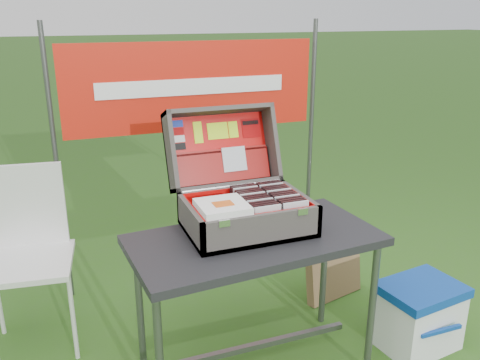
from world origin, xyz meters
name	(u,v)px	position (x,y,z in m)	size (l,w,h in m)	color
table	(254,304)	(-0.01, 0.03, 0.37)	(1.17, 0.59, 0.73)	black
table_top	(255,240)	(-0.01, 0.03, 0.71)	(1.17, 0.59, 0.04)	black
table_leg_fr	(372,311)	(0.51, -0.20, 0.35)	(0.04, 0.04, 0.69)	#59595B
table_leg_bl	(140,304)	(-0.54, 0.27, 0.35)	(0.04, 0.04, 0.69)	#59595B
table_leg_br	(324,268)	(0.51, 0.27, 0.35)	(0.04, 0.04, 0.69)	#59595B
table_brace	(254,346)	(-0.01, 0.03, 0.12)	(1.02, 0.03, 0.03)	#59595B
suitcase	(243,175)	(-0.02, 0.18, 1.00)	(0.59, 0.58, 0.52)	#494440
suitcase_base_bottom	(247,228)	(-0.02, 0.12, 0.75)	(0.59, 0.42, 0.02)	#494440
suitcase_base_wall_front	(263,230)	(-0.02, -0.08, 0.81)	(0.59, 0.02, 0.16)	#494440
suitcase_base_wall_back	(233,201)	(-0.02, 0.32, 0.81)	(0.59, 0.02, 0.16)	#494440
suitcase_base_wall_left	(191,223)	(-0.30, 0.12, 0.81)	(0.02, 0.42, 0.16)	#494440
suitcase_base_wall_right	(299,207)	(0.26, 0.12, 0.81)	(0.02, 0.42, 0.16)	#494440
suitcase_liner_floor	(247,225)	(-0.02, 0.12, 0.76)	(0.54, 0.37, 0.01)	#EE0204
suitcase_latch_left	(224,223)	(-0.21, -0.09, 0.88)	(0.05, 0.01, 0.03)	silver
suitcase_latch_right	(303,212)	(0.17, -0.09, 0.88)	(0.05, 0.01, 0.03)	silver
suitcase_hinge	(232,186)	(-0.02, 0.33, 0.89)	(0.02, 0.02, 0.53)	silver
suitcase_lid_back	(219,149)	(-0.02, 0.54, 1.04)	(0.59, 0.42, 0.02)	#494440
suitcase_lid_rim_far	(218,111)	(-0.02, 0.55, 1.25)	(0.59, 0.02, 0.16)	#494440
suitcase_lid_rim_near	(227,185)	(-0.02, 0.41, 0.87)	(0.59, 0.02, 0.16)	#494440
suitcase_lid_rim_left	(170,153)	(-0.30, 0.48, 1.06)	(0.02, 0.42, 0.16)	#494440
suitcase_lid_rim_right	(271,143)	(0.26, 0.48, 1.06)	(0.02, 0.42, 0.16)	#494440
suitcase_lid_liner	(220,149)	(-0.02, 0.53, 1.04)	(0.54, 0.37, 0.01)	#EE0204
suitcase_liner_wall_front	(262,227)	(-0.02, -0.06, 0.82)	(0.54, 0.01, 0.13)	#EE0204
suitcase_liner_wall_back	(234,200)	(-0.02, 0.30, 0.82)	(0.54, 0.01, 0.13)	#EE0204
suitcase_liner_wall_left	(194,220)	(-0.29, 0.12, 0.82)	(0.01, 0.37, 0.13)	#EE0204
suitcase_liner_wall_right	(297,205)	(0.25, 0.12, 0.82)	(0.01, 0.37, 0.13)	#EE0204
suitcase_lid_pocket	(223,166)	(-0.02, 0.47, 0.96)	(0.52, 0.17, 0.03)	maroon
suitcase_pocket_edge	(221,151)	(-0.02, 0.50, 1.04)	(0.51, 0.02, 0.02)	maroon
suitcase_pocket_cd	(234,159)	(0.04, 0.47, 0.99)	(0.13, 0.13, 0.01)	silver
lid_sticker_cc_a	(178,124)	(-0.23, 0.57, 1.19)	(0.06, 0.04, 0.00)	#1933B2
lid_sticker_cc_b	(178,131)	(-0.23, 0.56, 1.15)	(0.06, 0.04, 0.00)	#9D0001
lid_sticker_cc_c	(179,139)	(-0.23, 0.55, 1.11)	(0.06, 0.04, 0.00)	white
lid_sticker_cc_d	(180,146)	(-0.23, 0.53, 1.07)	(0.06, 0.04, 0.00)	black
lid_card_neon_tall	(198,133)	(-0.13, 0.55, 1.13)	(0.05, 0.12, 0.00)	#C5F816
lid_card_neon_main	(218,131)	(-0.02, 0.55, 1.13)	(0.12, 0.09, 0.00)	#C5F816
lid_card_neon_small	(233,130)	(0.07, 0.55, 1.13)	(0.05, 0.09, 0.00)	#C5F816
lid_sticker_band	(251,128)	(0.17, 0.55, 1.13)	(0.10, 0.10, 0.00)	#9D0001
lid_sticker_band_bar	(250,123)	(0.17, 0.56, 1.16)	(0.09, 0.02, 0.00)	black
cd_left_0	(268,221)	(0.02, -0.04, 0.84)	(0.13, 0.01, 0.15)	silver
cd_left_1	(266,219)	(0.02, -0.02, 0.84)	(0.13, 0.01, 0.15)	black
cd_left_2	(264,218)	(0.02, 0.01, 0.84)	(0.13, 0.01, 0.15)	black
cd_left_3	(262,216)	(0.02, 0.03, 0.84)	(0.13, 0.01, 0.15)	black
cd_left_4	(260,214)	(0.02, 0.05, 0.84)	(0.13, 0.01, 0.15)	silver
cd_left_5	(258,212)	(0.02, 0.07, 0.84)	(0.13, 0.01, 0.15)	black
cd_left_6	(256,211)	(0.02, 0.10, 0.84)	(0.13, 0.01, 0.15)	black
cd_left_7	(254,209)	(0.02, 0.12, 0.84)	(0.13, 0.01, 0.15)	black
cd_left_8	(252,207)	(0.02, 0.14, 0.84)	(0.13, 0.01, 0.15)	silver
cd_left_9	(251,206)	(0.02, 0.17, 0.84)	(0.13, 0.01, 0.15)	black
cd_left_10	(249,204)	(0.02, 0.19, 0.84)	(0.13, 0.01, 0.15)	black
cd_left_11	(247,203)	(0.02, 0.21, 0.84)	(0.13, 0.01, 0.15)	black
cd_left_12	(245,201)	(0.02, 0.24, 0.84)	(0.13, 0.01, 0.15)	silver
cd_left_13	(244,200)	(0.02, 0.26, 0.84)	(0.13, 0.01, 0.15)	black
cd_left_14	(242,198)	(0.02, 0.28, 0.84)	(0.13, 0.01, 0.15)	black
cd_right_0	(295,217)	(0.16, -0.04, 0.84)	(0.13, 0.01, 0.15)	silver
cd_right_1	(293,215)	(0.16, -0.02, 0.84)	(0.13, 0.01, 0.15)	black
cd_right_2	(291,213)	(0.16, 0.01, 0.84)	(0.13, 0.01, 0.15)	black
cd_right_3	(289,212)	(0.16, 0.03, 0.84)	(0.13, 0.01, 0.15)	black
cd_right_4	(287,210)	(0.16, 0.05, 0.84)	(0.13, 0.01, 0.15)	silver
cd_right_5	(285,208)	(0.16, 0.07, 0.84)	(0.13, 0.01, 0.15)	black
cd_right_6	(283,207)	(0.16, 0.10, 0.84)	(0.13, 0.01, 0.15)	black
cd_right_7	(281,205)	(0.16, 0.12, 0.84)	(0.13, 0.01, 0.15)	black
cd_right_8	(279,204)	(0.16, 0.14, 0.84)	(0.13, 0.01, 0.15)	silver
cd_right_9	(277,202)	(0.16, 0.17, 0.84)	(0.13, 0.01, 0.15)	black
cd_right_10	(275,201)	(0.16, 0.19, 0.84)	(0.13, 0.01, 0.15)	black
cd_right_11	(273,199)	(0.16, 0.21, 0.84)	(0.13, 0.01, 0.15)	black
cd_right_12	(271,198)	(0.16, 0.24, 0.84)	(0.13, 0.01, 0.15)	silver
cd_right_13	(269,196)	(0.16, 0.26, 0.84)	(0.13, 0.01, 0.15)	black
cd_right_14	(267,195)	(0.16, 0.28, 0.84)	(0.13, 0.01, 0.15)	black
songbook_0	(222,209)	(-0.17, 0.04, 0.89)	(0.22, 0.22, 0.01)	white
songbook_1	(222,208)	(-0.17, 0.04, 0.90)	(0.22, 0.22, 0.01)	white
songbook_2	(222,207)	(-0.17, 0.04, 0.90)	(0.22, 0.22, 0.01)	white
songbook_3	(222,206)	(-0.17, 0.04, 0.91)	(0.22, 0.22, 0.01)	white
songbook_4	(222,205)	(-0.17, 0.04, 0.91)	(0.22, 0.22, 0.01)	white
songbook_5	(222,204)	(-0.17, 0.04, 0.92)	(0.22, 0.22, 0.01)	white
songbook_graphic	(223,204)	(-0.17, 0.03, 0.92)	(0.09, 0.07, 0.00)	#D85919
cooler	(418,316)	(0.88, -0.12, 0.19)	(0.42, 0.32, 0.37)	white
cooler_body	(418,320)	(0.88, -0.12, 0.16)	(0.40, 0.30, 0.32)	white
cooler_lid	(422,290)	(0.88, -0.12, 0.35)	(0.42, 0.32, 0.05)	#0C3B95
cooler_handle	(441,331)	(0.88, -0.29, 0.20)	(0.25, 0.02, 0.02)	#0C3B95
chair	(28,265)	(-1.05, 0.62, 0.49)	(0.44, 0.49, 0.98)	silver
chair_seat	(28,264)	(-1.05, 0.62, 0.50)	(0.44, 0.44, 0.03)	silver
chair_backrest	(22,206)	(-1.05, 0.83, 0.74)	(0.44, 0.03, 0.47)	silver
chair_leg_fr	(73,317)	(-0.86, 0.43, 0.25)	(0.02, 0.02, 0.50)	silver
chair_leg_br	(69,282)	(-0.86, 0.80, 0.25)	(0.02, 0.02, 0.50)	silver
chair_upright_right	(59,203)	(-0.86, 0.83, 0.73)	(0.02, 0.02, 0.47)	silver
cardboard_box	(333,265)	(0.72, 0.49, 0.22)	(0.41, 0.06, 0.43)	olive
banner_post_left	(57,169)	(-0.85, 1.10, 0.85)	(0.03, 0.03, 1.70)	#59595B
banner_post_right	(310,144)	(0.85, 1.10, 0.85)	(0.03, 0.03, 1.70)	#59595B
banner	(193,86)	(0.00, 1.09, 1.30)	(1.60, 0.01, 0.55)	red
banner_text	(194,87)	(0.00, 1.08, 1.30)	(1.20, 0.00, 0.10)	white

